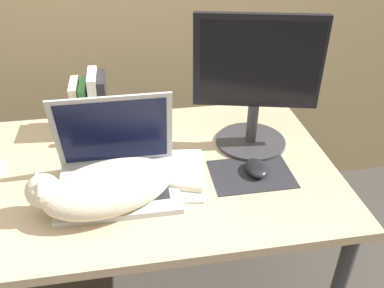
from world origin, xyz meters
The scene contains 9 objects.
desk centered at (0.00, 0.38, 0.63)m, with size 1.19×0.75×0.71m.
laptop centered at (-0.08, 0.31, 0.76)m, with size 0.34×0.26×0.27m.
cat centered at (-0.11, 0.22, 0.77)m, with size 0.47×0.28×0.14m.
external_monitor centered at (0.37, 0.47, 0.94)m, with size 0.39×0.24×0.44m.
mousepad centered at (0.32, 0.29, 0.71)m, with size 0.24×0.18×0.00m.
computer_mouse centered at (0.34, 0.30, 0.73)m, with size 0.07×0.10×0.03m.
book_row centered at (-0.15, 0.64, 0.81)m, with size 0.12×0.14×0.22m.
notepad centered at (0.09, 0.33, 0.71)m, with size 0.21×0.28×0.01m.
webcam centered at (0.05, 0.71, 0.75)m, with size 0.05×0.05×0.07m.
Camera 1 is at (-0.02, -0.65, 1.46)m, focal length 38.00 mm.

